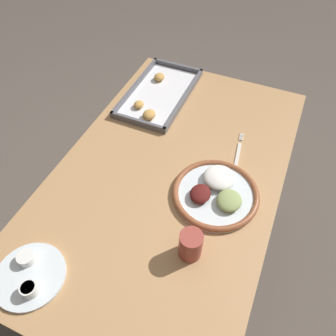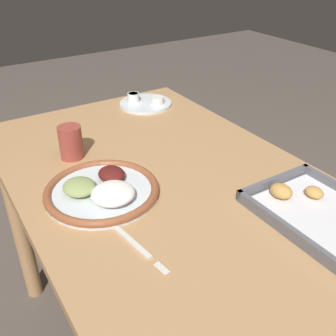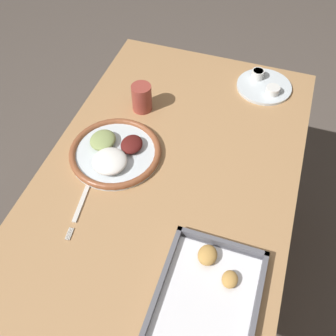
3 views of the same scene
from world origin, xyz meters
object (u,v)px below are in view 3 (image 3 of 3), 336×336
Objects in this scene: baking_tray at (202,318)px; dinner_plate at (115,152)px; saucer_plate at (264,85)px; drinking_cup at (142,98)px; fork at (82,200)px.

dinner_plate is at bearing -135.68° from baking_tray.
baking_tray is at bearing 0.30° from saucer_plate.
drinking_cup is (0.23, -0.37, 0.04)m from saucer_plate.
saucer_plate is at bearing 122.52° from drinking_cup.
fork is 1.18× the size of saucer_plate.
baking_tray reaches higher than fork.
saucer_plate is 0.43m from drinking_cup.
saucer_plate is at bearing -179.70° from baking_tray.
drinking_cup reaches higher than dinner_plate.
fork is (0.18, -0.02, -0.01)m from dinner_plate.
saucer_plate is (-0.45, 0.37, -0.00)m from dinner_plate.
baking_tray is at bearing 44.32° from dinner_plate.
dinner_plate is 1.24× the size of fork.
dinner_plate reaches higher than fork.
drinking_cup is at bearing -148.43° from baking_tray.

